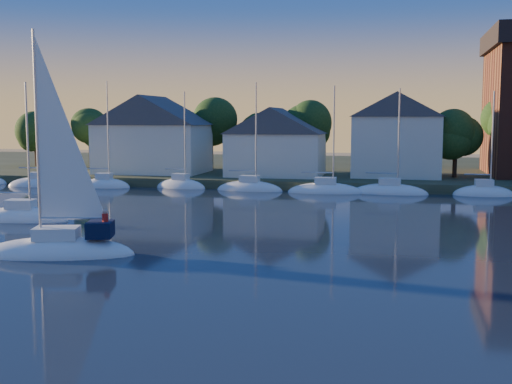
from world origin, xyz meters
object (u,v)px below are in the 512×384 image
(clubhouse_west, at_px, (153,133))
(drifting_sailboat_left, at_px, (21,220))
(clubhouse_east, at_px, (397,134))
(hero_sailboat, at_px, (60,246))
(clubhouse_centre, at_px, (276,141))

(clubhouse_west, bearing_deg, drifting_sailboat_left, -85.94)
(clubhouse_east, height_order, drifting_sailboat_left, clubhouse_east)
(clubhouse_west, xyz_separation_m, hero_sailboat, (11.64, -43.61, -5.35))
(clubhouse_centre, bearing_deg, clubhouse_east, 8.13)
(clubhouse_west, relative_size, clubhouse_east, 1.30)
(clubhouse_west, distance_m, clubhouse_east, 30.02)
(clubhouse_centre, distance_m, drifting_sailboat_left, 35.08)
(clubhouse_west, height_order, clubhouse_centre, clubhouse_west)
(clubhouse_west, distance_m, hero_sailboat, 45.46)
(hero_sailboat, distance_m, drifting_sailboat_left, 14.19)
(clubhouse_centre, bearing_deg, clubhouse_west, 176.42)
(clubhouse_east, bearing_deg, clubhouse_centre, -171.87)
(drifting_sailboat_left, bearing_deg, clubhouse_west, 85.78)
(hero_sailboat, xyz_separation_m, drifting_sailboat_left, (-9.30, 10.70, -0.48))
(clubhouse_west, distance_m, clubhouse_centre, 16.05)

